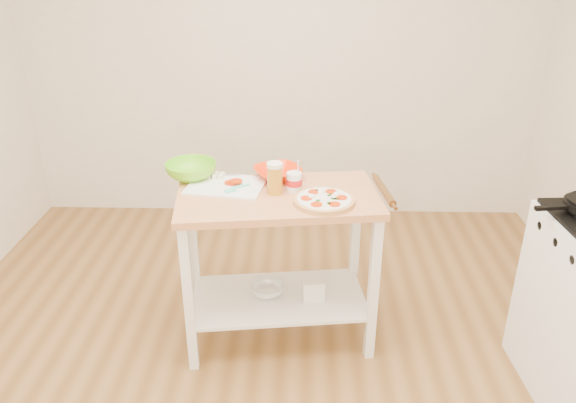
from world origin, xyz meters
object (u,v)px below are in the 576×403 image
(pizza, at_px, (324,200))
(green_bowl, at_px, (191,170))
(rolling_pin, at_px, (384,191))
(orange_bowl, at_px, (278,173))
(shelf_bin, at_px, (313,288))
(cutting_board, at_px, (226,185))
(prep_island, at_px, (278,238))
(beer_pint, at_px, (275,178))
(yogurt_tub, at_px, (294,182))
(spatula, at_px, (236,188))
(shelf_glass_bowl, at_px, (267,290))
(knife, at_px, (211,176))

(pizza, relative_size, green_bowl, 1.10)
(pizza, distance_m, rolling_pin, 0.34)
(orange_bowl, bearing_deg, shelf_bin, -46.63)
(cutting_board, bearing_deg, prep_island, -10.32)
(beer_pint, bearing_deg, shelf_bin, -3.93)
(pizza, bearing_deg, orange_bowl, 127.95)
(cutting_board, xyz_separation_m, shelf_bin, (0.48, -0.10, -0.59))
(beer_pint, bearing_deg, cutting_board, 162.81)
(prep_island, height_order, beer_pint, beer_pint)
(yogurt_tub, bearing_deg, green_bowl, 164.59)
(yogurt_tub, xyz_separation_m, shelf_bin, (0.11, -0.05, -0.63))
(spatula, distance_m, rolling_pin, 0.78)
(cutting_board, distance_m, rolling_pin, 0.84)
(pizza, bearing_deg, beer_pint, 155.70)
(cutting_board, distance_m, spatula, 0.09)
(orange_bowl, bearing_deg, rolling_pin, -19.61)
(pizza, height_order, shelf_glass_bowl, pizza)
(yogurt_tub, relative_size, rolling_pin, 0.53)
(prep_island, height_order, green_bowl, green_bowl)
(pizza, distance_m, orange_bowl, 0.40)
(knife, bearing_deg, green_bowl, 165.66)
(orange_bowl, distance_m, shelf_glass_bowl, 0.67)
(prep_island, xyz_separation_m, cutting_board, (-0.28, 0.10, 0.27))
(knife, distance_m, orange_bowl, 0.37)
(cutting_board, relative_size, yogurt_tub, 2.47)
(pizza, height_order, beer_pint, beer_pint)
(pizza, bearing_deg, prep_island, 157.60)
(spatula, xyz_separation_m, knife, (-0.15, 0.17, 0.00))
(pizza, bearing_deg, green_bowl, 156.99)
(green_bowl, xyz_separation_m, yogurt_tub, (0.58, -0.16, 0.01))
(green_bowl, distance_m, yogurt_tub, 0.60)
(cutting_board, distance_m, orange_bowl, 0.30)
(spatula, height_order, shelf_glass_bowl, spatula)
(prep_island, height_order, knife, knife)
(yogurt_tub, bearing_deg, pizza, -44.59)
(shelf_glass_bowl, bearing_deg, shelf_bin, -4.42)
(spatula, bearing_deg, knife, 103.23)
(knife, bearing_deg, prep_island, -37.40)
(prep_island, bearing_deg, orange_bowl, 92.38)
(yogurt_tub, height_order, rolling_pin, yogurt_tub)
(yogurt_tub, bearing_deg, beer_pint, -159.71)
(cutting_board, bearing_deg, orange_bowl, 32.10)
(shelf_glass_bowl, xyz_separation_m, shelf_bin, (0.26, -0.02, 0.03))
(knife, xyz_separation_m, shelf_bin, (0.57, -0.20, -0.60))
(green_bowl, distance_m, shelf_bin, 0.95)
(beer_pint, bearing_deg, pizza, -24.30)
(prep_island, bearing_deg, rolling_pin, 1.81)
(prep_island, distance_m, knife, 0.51)
(spatula, height_order, shelf_bin, spatula)
(beer_pint, bearing_deg, shelf_glass_bowl, 173.50)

